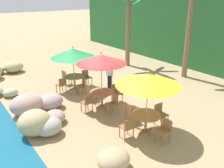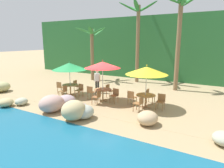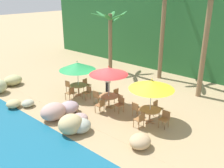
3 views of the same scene
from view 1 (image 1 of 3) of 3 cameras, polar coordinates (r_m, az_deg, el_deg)
The scene contains 25 objects.
ground_plane at distance 11.58m, azimuth -1.86°, elevation -4.39°, with size 120.00×120.00×0.00m, color tan.
terrace_deck at distance 11.58m, azimuth -1.86°, elevation -4.37°, with size 18.00×5.20×0.01m.
foliage_backdrop at distance 17.34m, azimuth 24.00°, elevation 12.71°, with size 28.00×2.40×6.00m.
rock_seawall at distance 10.65m, azimuth -17.95°, elevation -5.53°, with size 17.15×2.94×0.96m.
umbrella_green at distance 12.71m, azimuth -9.28°, elevation 7.28°, with size 2.33×2.33×2.36m.
dining_table_green at distance 13.11m, azimuth -8.93°, elevation 1.34°, with size 1.10×1.10×0.74m.
chair_green_seaward at distance 12.42m, azimuth -7.15°, elevation -0.18°, with size 0.47×0.48×0.87m.
chair_green_inland at distance 13.65m, azimuth -6.11°, elevation 1.82°, with size 0.46×0.45×0.87m.
chair_green_left at distance 13.81m, azimuth -10.96°, elevation 1.79°, with size 0.43×0.44×0.87m.
chair_green_right at distance 12.65m, azimuth -11.87°, elevation -0.07°, with size 0.47×0.46×0.87m.
umbrella_red at distance 10.40m, azimuth -2.57°, elevation 5.94°, with size 2.22×2.22×2.58m.
dining_table_red at distance 10.94m, azimuth -2.43°, elevation -2.44°, with size 1.10×1.10×0.74m.
chair_red_seaward at distance 10.35m, azimuth 0.26°, elevation -4.46°, with size 0.46×0.47×0.87m.
chair_red_inland at distance 11.48m, azimuth 0.94°, elevation -1.82°, with size 0.44×0.44×0.87m.
chair_red_left at distance 11.58m, azimuth -5.26°, elevation -1.70°, with size 0.43×0.44×0.87m.
chair_red_right at distance 10.46m, azimuth -5.80°, elevation -4.28°, with size 0.46×0.45×0.87m.
umbrella_yellow at distance 8.44m, azimuth 8.60°, elevation 1.06°, with size 2.31×2.31×2.44m.
dining_table_yellow at distance 9.06m, azimuth 8.09°, elevation -7.89°, with size 1.10×1.10×0.74m.
chair_yellow_seaward at distance 8.66m, azimuth 12.39°, elevation -10.42°, with size 0.43×0.43×0.87m.
chair_yellow_inland at distance 9.71m, azimuth 11.36°, elevation -6.72°, with size 0.43×0.42×0.87m.
chair_yellow_left at distance 9.64m, azimuth 4.44°, elevation -6.53°, with size 0.45×0.46×0.87m.
chair_yellow_right at distance 8.61m, azimuth 3.81°, elevation -10.12°, with size 0.48×0.47×0.87m.
palm_tree_nearest at distance 16.96m, azimuth 3.92°, elevation 15.62°, with size 3.23×3.01×4.96m.
palm_tree_second at distance 15.01m, azimuth 18.47°, elevation 18.13°, with size 3.27×3.53×6.89m.
waiter_in_white at distance 12.67m, azimuth -0.56°, elevation 2.68°, with size 0.52×0.38×1.70m.
Camera 1 is at (8.66, -5.90, 4.94)m, focal length 38.44 mm.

